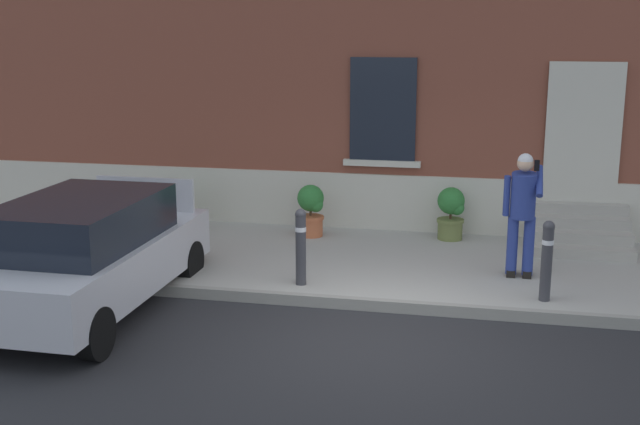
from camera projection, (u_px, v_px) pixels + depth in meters
name	position (u px, v px, depth m)	size (l,w,h in m)	color
ground_plane	(368.00, 338.00, 9.59)	(80.00, 80.00, 0.00)	#232326
sidewalk	(397.00, 264.00, 12.24)	(24.00, 3.60, 0.15)	#99968E
curb_edge	(380.00, 305.00, 10.47)	(24.00, 0.12, 0.15)	gray
building_facade	(419.00, 15.00, 13.78)	(24.00, 1.52, 7.50)	brown
entrance_stoop	(579.00, 232.00, 12.88)	(1.52, 1.28, 0.64)	#9E998E
hatchback_car_silver	(88.00, 252.00, 10.28)	(1.83, 4.08, 1.50)	#B7B7BF
bollard_near_person	(547.00, 258.00, 10.30)	(0.15, 0.15, 1.04)	#333338
bollard_far_left	(301.00, 244.00, 10.94)	(0.15, 0.15, 1.04)	#333338
person_on_phone	(523.00, 207.00, 11.13)	(0.51, 0.48, 1.75)	navy
planter_cream	(182.00, 202.00, 13.98)	(0.44, 0.44, 0.86)	beige
planter_terracotta	(311.00, 209.00, 13.48)	(0.44, 0.44, 0.86)	#B25B38
planter_olive	(451.00, 212.00, 13.27)	(0.44, 0.44, 0.86)	#606B38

